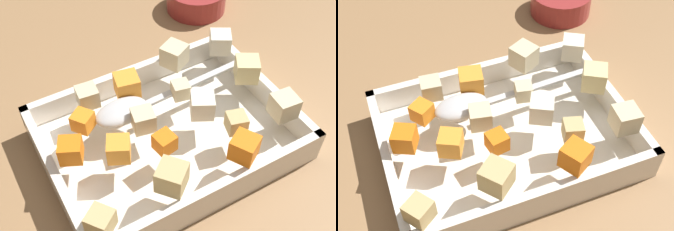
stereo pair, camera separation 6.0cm
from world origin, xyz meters
TOP-DOWN VIEW (x-y plane):
  - ground_plane at (0.00, 0.00)m, footprint 4.00×4.00m
  - baking_dish at (0.01, 0.01)m, footprint 0.34×0.25m
  - carrot_chunk_near_right at (0.10, 0.03)m, footprint 0.04×0.04m
  - carrot_chunk_far_left at (-0.04, 0.11)m, footprint 0.04×0.04m
  - carrot_chunk_rim_edge at (0.04, 0.05)m, footprint 0.03×0.03m
  - carrot_chunk_front_center at (0.04, -0.07)m, footprint 0.04×0.04m
  - carrot_chunk_heap_top at (0.15, 0.00)m, footprint 0.04×0.04m
  - carrot_chunk_near_spoon at (0.12, -0.04)m, footprint 0.04×0.04m
  - potato_chunk_near_left at (-0.03, -0.03)m, footprint 0.03×0.03m
  - potato_chunk_center at (-0.13, -0.01)m, footprint 0.05×0.05m
  - potato_chunk_under_handle at (0.05, 0.00)m, footprint 0.03×0.03m
  - potato_chunk_corner_sw at (0.16, 0.11)m, footprint 0.04×0.04m
  - potato_chunk_heap_side at (-0.13, 0.07)m, footprint 0.04×0.04m
  - potato_chunk_mid_left at (-0.06, 0.06)m, footprint 0.03×0.03m
  - potato_chunk_corner_se at (0.10, -0.08)m, footprint 0.03×0.03m
  - potato_chunk_back_center at (0.06, 0.10)m, footprint 0.05×0.05m
  - potato_chunk_corner_ne at (-0.05, -0.09)m, footprint 0.05×0.05m
  - parsnip_chunk_corner_nw at (-0.03, 0.02)m, footprint 0.04×0.04m
  - parsnip_chunk_far_right at (-0.13, -0.08)m, footprint 0.04×0.04m
  - serving_spoon at (0.05, -0.03)m, footprint 0.25×0.05m

SIDE VIEW (x-z plane):
  - ground_plane at x=0.00m, z-range 0.00..0.00m
  - baking_dish at x=0.01m, z-range -0.01..0.04m
  - serving_spoon at x=0.05m, z-range 0.05..0.07m
  - potato_chunk_near_left at x=-0.03m, z-range 0.05..0.08m
  - carrot_chunk_rim_edge at x=0.04m, z-range 0.05..0.08m
  - carrot_chunk_near_spoon at x=0.12m, z-range 0.05..0.08m
  - potato_chunk_mid_left at x=-0.06m, z-range 0.05..0.08m
  - potato_chunk_corner_sw at x=0.16m, z-range 0.05..0.08m
  - potato_chunk_corner_se at x=0.10m, z-range 0.05..0.08m
  - carrot_chunk_heap_top at x=0.15m, z-range 0.05..0.08m
  - potato_chunk_under_handle at x=0.05m, z-range 0.05..0.08m
  - carrot_chunk_near_right at x=0.10m, z-range 0.05..0.08m
  - carrot_chunk_far_left at x=-0.04m, z-range 0.05..0.08m
  - parsnip_chunk_far_right at x=-0.13m, z-range 0.05..0.08m
  - parsnip_chunk_corner_nw at x=-0.03m, z-range 0.05..0.08m
  - potato_chunk_heap_side at x=-0.13m, z-range 0.05..0.09m
  - carrot_chunk_front_center at x=0.04m, z-range 0.05..0.09m
  - potato_chunk_corner_ne at x=-0.05m, z-range 0.05..0.09m
  - potato_chunk_center at x=-0.13m, z-range 0.05..0.09m
  - potato_chunk_back_center at x=0.06m, z-range 0.05..0.09m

